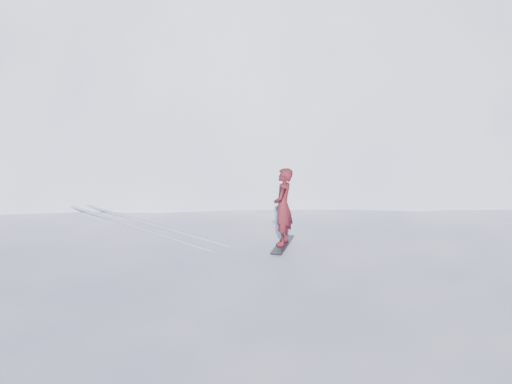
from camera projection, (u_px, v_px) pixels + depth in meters
near_ridge at (237, 327)px, 14.58m from camera, size 36.00×28.00×4.80m
summit_peak at (273, 145)px, 44.84m from camera, size 60.00×56.00×56.00m
peak_shoulder at (183, 177)px, 32.95m from camera, size 28.00×24.00×18.00m
wind_bumps at (205, 360)px, 12.96m from camera, size 16.00×14.40×1.00m
snowboard at (283, 244)px, 13.46m from camera, size 1.33×1.07×0.02m
snowboarder at (283, 207)px, 13.25m from camera, size 0.79×0.74×1.82m
board_tracks at (140, 224)px, 15.12m from camera, size 1.53×5.93×0.04m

